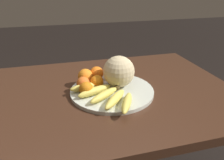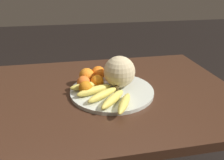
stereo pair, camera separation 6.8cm
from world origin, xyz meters
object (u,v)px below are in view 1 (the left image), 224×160
Objects in this scene: orange_mid_center at (83,83)px; orange_top_small at (86,89)px; produce_tag at (100,83)px; banana_bunch at (105,94)px; orange_back_left at (85,76)px; fruit_bowl at (112,91)px; orange_front_right at (97,82)px; melon at (119,72)px; kitchen_table at (109,110)px; orange_front_left at (97,73)px; orange_back_right at (112,72)px.

orange_mid_center and orange_top_small have the same top height.
orange_mid_center is 0.11m from produce_tag.
orange_back_left is (-0.06, 0.18, 0.02)m from banana_bunch.
fruit_bowl is 0.09m from orange_front_right.
melon reaches higher than banana_bunch.
kitchen_table is 0.21m from orange_top_small.
orange_front_left is 1.14× the size of orange_front_right.
orange_back_right reaches higher than fruit_bowl.
kitchen_table is 4.14× the size of banana_bunch.
orange_front_right and orange_mid_center have the same top height.
orange_back_left is (-0.10, 0.07, 0.17)m from kitchen_table.
melon is 2.41× the size of orange_front_right.
melon is 2.12× the size of produce_tag.
melon is at bearing -4.58° from orange_front_right.
melon is at bearing -2.86° from orange_mid_center.
orange_front_left is 0.07m from orange_back_left.
orange_top_small is (-0.13, -0.02, 0.04)m from fruit_bowl.
banana_bunch is 4.72× the size of orange_front_right.
orange_front_right is at bearing 172.16° from kitchen_table.
orange_top_small is at bearing -136.38° from orange_front_right.
orange_back_right reaches higher than orange_top_small.
orange_front_right and orange_top_small have the same top height.
kitchen_table is 8.11× the size of melon.
melon reaches higher than orange_front_left.
orange_front_left is 1.14× the size of orange_mid_center.
orange_front_right is 0.08m from orange_top_small.
orange_front_left is 0.17m from orange_top_small.
orange_front_right is 0.07m from orange_mid_center.
orange_front_right reaches higher than fruit_bowl.
orange_back_right is (-0.01, 0.10, -0.04)m from melon.
produce_tag is at bearing 25.21° from orange_mid_center.
orange_back_right reaches higher than kitchen_table.
banana_bunch is 3.96× the size of orange_back_left.
melon reaches higher than fruit_bowl.
melon is 0.11m from orange_back_right.
kitchen_table is at bearing -149.15° from banana_bunch.
orange_front_left is at bearing 21.48° from orange_back_left.
banana_bunch is 4.13× the size of orange_front_left.
orange_back_right is at bearing 43.49° from orange_front_right.
orange_top_small is (-0.07, 0.05, 0.01)m from banana_bunch.
orange_mid_center is at bearing 179.95° from orange_front_right.
melon is 0.18m from orange_top_small.
produce_tag is (0.09, 0.10, -0.03)m from orange_top_small.
orange_back_left is 0.08m from produce_tag.
orange_front_right is at bearing -100.74° from orange_front_left.
orange_mid_center is (-0.08, -0.09, -0.00)m from orange_front_left.
fruit_bowl is 5.53× the size of produce_tag.
orange_back_left reaches higher than kitchen_table.
orange_top_small is at bearing -97.45° from orange_back_left.
banana_bunch is 0.11m from orange_front_right.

